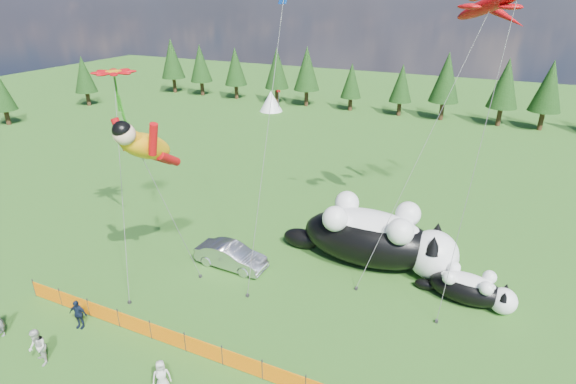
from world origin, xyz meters
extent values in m
plane|color=#10390A|center=(0.00, 0.00, 0.00)|extent=(160.00, 160.00, 0.00)
cylinder|color=#262626|center=(-11.00, -3.00, 0.55)|extent=(0.06, 0.06, 1.10)
cylinder|color=#262626|center=(-9.00, -3.00, 0.55)|extent=(0.06, 0.06, 1.10)
cylinder|color=#262626|center=(-7.00, -3.00, 0.55)|extent=(0.06, 0.06, 1.10)
cylinder|color=#262626|center=(-5.00, -3.00, 0.55)|extent=(0.06, 0.06, 1.10)
cylinder|color=#262626|center=(-3.00, -3.00, 0.55)|extent=(0.06, 0.06, 1.10)
cylinder|color=#262626|center=(-1.00, -3.00, 0.55)|extent=(0.06, 0.06, 1.10)
cylinder|color=#262626|center=(1.00, -3.00, 0.55)|extent=(0.06, 0.06, 1.10)
cylinder|color=#262626|center=(3.00, -3.00, 0.55)|extent=(0.06, 0.06, 1.10)
cube|color=orange|center=(-10.00, -3.00, 0.50)|extent=(2.00, 0.04, 0.90)
cube|color=orange|center=(-8.00, -3.00, 0.50)|extent=(2.00, 0.04, 0.90)
cube|color=orange|center=(-6.00, -3.00, 0.50)|extent=(2.00, 0.04, 0.90)
cube|color=orange|center=(-4.00, -3.00, 0.50)|extent=(2.00, 0.04, 0.90)
cube|color=orange|center=(-2.00, -3.00, 0.50)|extent=(2.00, 0.04, 0.90)
cube|color=orange|center=(0.00, -3.00, 0.50)|extent=(2.00, 0.04, 0.90)
cube|color=orange|center=(2.00, -3.00, 0.50)|extent=(2.00, 0.04, 0.90)
cube|color=orange|center=(4.00, -3.00, 0.50)|extent=(2.00, 0.04, 0.90)
ellipsoid|color=black|center=(4.60, 7.90, 1.63)|extent=(8.17, 3.87, 3.25)
ellipsoid|color=white|center=(4.60, 7.90, 2.44)|extent=(6.17, 2.77, 1.99)
sphere|color=white|center=(8.39, 7.94, 1.45)|extent=(2.89, 2.89, 2.89)
sphere|color=#F15D83|center=(9.62, 7.95, 1.45)|extent=(0.40, 0.40, 0.40)
ellipsoid|color=black|center=(0.26, 7.86, 0.63)|extent=(2.54, 1.29, 1.26)
cone|color=black|center=(8.40, 7.07, 2.60)|extent=(1.01, 1.01, 1.01)
cone|color=black|center=(8.38, 8.80, 2.60)|extent=(1.01, 1.01, 1.01)
sphere|color=white|center=(6.57, 9.09, 3.16)|extent=(1.52, 1.52, 1.52)
sphere|color=white|center=(6.59, 6.75, 3.16)|extent=(1.52, 1.52, 1.52)
sphere|color=white|center=(2.78, 9.06, 3.16)|extent=(1.52, 1.52, 1.52)
sphere|color=white|center=(2.80, 6.71, 3.16)|extent=(1.52, 1.52, 1.52)
ellipsoid|color=black|center=(10.44, 6.30, 0.78)|extent=(4.08, 2.20, 1.57)
ellipsoid|color=white|center=(10.44, 6.30, 1.18)|extent=(3.07, 1.59, 0.96)
sphere|color=white|center=(12.26, 6.12, 0.70)|extent=(1.39, 1.39, 1.39)
sphere|color=#F15D83|center=(12.85, 6.07, 0.70)|extent=(0.20, 0.20, 0.20)
ellipsoid|color=black|center=(8.36, 6.50, 0.30)|extent=(1.27, 0.72, 0.61)
cone|color=black|center=(12.22, 5.71, 1.25)|extent=(0.49, 0.49, 0.49)
cone|color=black|center=(12.30, 6.54, 1.25)|extent=(0.49, 0.49, 0.49)
sphere|color=white|center=(11.45, 6.77, 1.52)|extent=(0.73, 0.73, 0.73)
sphere|color=white|center=(11.34, 5.64, 1.52)|extent=(0.73, 0.73, 0.73)
sphere|color=white|center=(9.62, 6.95, 1.52)|extent=(0.73, 0.73, 0.73)
sphere|color=white|center=(9.52, 5.82, 1.52)|extent=(0.73, 0.73, 0.73)
imported|color=#BCBCC1|center=(-2.75, 3.98, 0.73)|extent=(4.50, 1.70, 1.47)
imported|color=beige|center=(-6.44, -6.31, 0.92)|extent=(1.03, 0.86, 1.84)
imported|color=#121C31|center=(-6.78, -3.81, 0.79)|extent=(1.01, 0.67, 1.59)
imported|color=beige|center=(-0.52, -5.24, 0.78)|extent=(0.90, 0.86, 1.55)
cylinder|color=#595959|center=(-4.38, 1.33, 4.29)|extent=(0.03, 0.03, 8.54)
cube|color=#262626|center=(-3.81, 2.21, 0.08)|extent=(0.15, 0.15, 0.16)
cylinder|color=#595959|center=(6.94, 8.72, 7.41)|extent=(0.03, 0.03, 16.99)
cube|color=#262626|center=(4.84, 4.84, 0.08)|extent=(0.15, 0.15, 0.16)
cylinder|color=#595959|center=(-7.71, 1.14, 5.66)|extent=(0.03, 0.03, 12.66)
cube|color=#262626|center=(-5.88, -1.38, 0.08)|extent=(0.15, 0.15, 0.16)
cube|color=#247D16|center=(-9.55, 3.65, 8.95)|extent=(0.18, 0.18, 3.91)
cylinder|color=#595959|center=(-0.54, 4.46, 7.58)|extent=(0.03, 0.03, 15.82)
cube|color=#262626|center=(-0.41, 1.76, 0.08)|extent=(0.15, 0.15, 0.16)
cylinder|color=#595959|center=(9.95, 5.77, 10.59)|extent=(0.03, 0.03, 21.26)
cube|color=#262626|center=(9.32, 3.88, 0.08)|extent=(0.15, 0.15, 0.16)
camera|label=1|loc=(9.96, -15.63, 15.25)|focal=28.00mm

